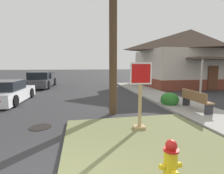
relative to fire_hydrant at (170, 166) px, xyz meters
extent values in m
cube|color=olive|center=(0.33, 1.53, -0.44)|extent=(4.41, 4.73, 0.08)
cube|color=#9E9B93|center=(3.74, 6.40, -0.42)|extent=(2.20, 19.49, 0.12)
cylinder|color=yellow|center=(0.00, 0.00, -0.03)|extent=(0.22, 0.22, 0.58)
cylinder|color=red|center=(0.00, 0.00, 0.28)|extent=(0.25, 0.25, 0.03)
sphere|color=red|center=(0.00, 0.00, 0.35)|extent=(0.19, 0.19, 0.19)
cube|color=red|center=(0.00, 0.00, 0.42)|extent=(0.04, 0.04, 0.04)
cylinder|color=yellow|center=(-0.15, 0.00, 0.00)|extent=(0.08, 0.09, 0.09)
cylinder|color=yellow|center=(0.15, 0.00, 0.00)|extent=(0.08, 0.09, 0.09)
cube|color=tan|center=(0.45, 2.66, 0.63)|extent=(0.10, 0.10, 2.06)
cube|color=tan|center=(0.45, 2.66, -0.36)|extent=(0.39, 0.32, 0.08)
cube|color=white|center=(0.44, 2.61, 1.38)|extent=(0.68, 0.09, 0.68)
cube|color=red|center=(0.44, 2.60, 1.38)|extent=(0.58, 0.08, 0.58)
cylinder|color=black|center=(-2.77, 3.58, -0.47)|extent=(0.70, 0.70, 0.02)
cube|color=silver|center=(-5.47, 8.16, -0.07)|extent=(2.03, 4.18, 0.64)
cube|color=black|center=(-5.48, 7.95, 0.49)|extent=(1.66, 1.96, 0.56)
cylinder|color=black|center=(-6.28, 9.47, -0.17)|extent=(0.25, 0.63, 0.62)
cylinder|color=black|center=(-4.55, 9.38, -0.17)|extent=(0.25, 0.63, 0.62)
cylinder|color=black|center=(-4.67, 6.85, -0.17)|extent=(0.25, 0.63, 0.62)
sphere|color=white|center=(-5.93, 10.18, -0.01)|extent=(0.14, 0.14, 0.14)
sphere|color=white|center=(-4.83, 10.13, -0.01)|extent=(0.14, 0.14, 0.14)
sphere|color=red|center=(-5.02, 6.12, -0.01)|extent=(0.12, 0.12, 0.12)
cube|color=#38383D|center=(-5.01, 14.87, 0.02)|extent=(2.20, 5.14, 0.68)
cube|color=black|center=(-5.04, 14.16, 0.66)|extent=(1.80, 1.39, 0.68)
cube|color=#38383D|center=(-4.03, 15.71, 0.58)|extent=(0.19, 2.13, 0.44)
cube|color=#38383D|center=(-5.92, 15.79, 0.58)|extent=(0.19, 2.13, 0.44)
cube|color=#38383D|center=(-4.91, 17.35, 0.58)|extent=(1.79, 0.18, 0.44)
cylinder|color=black|center=(-4.14, 13.31, -0.10)|extent=(0.29, 0.77, 0.76)
cylinder|color=black|center=(-6.01, 13.39, -0.10)|extent=(0.29, 0.77, 0.76)
cylinder|color=black|center=(-4.02, 16.35, -0.10)|extent=(0.29, 0.77, 0.76)
cylinder|color=black|center=(-5.88, 16.43, -0.10)|extent=(0.29, 0.77, 0.76)
cube|color=brown|center=(3.74, 4.25, 0.08)|extent=(0.46, 1.72, 0.06)
cube|color=brown|center=(3.56, 4.26, 0.30)|extent=(0.11, 1.71, 0.38)
cube|color=#2D2D33|center=(3.71, 3.48, -0.15)|extent=(0.36, 0.07, 0.41)
cube|color=#2D2D33|center=(3.76, 5.03, -0.15)|extent=(0.36, 0.07, 0.41)
cylinder|color=#4C3823|center=(-0.01, 4.71, 3.97)|extent=(0.33, 0.33, 8.89)
cube|color=brown|center=(9.60, 13.24, -0.03)|extent=(9.43, 6.55, 0.90)
cube|color=beige|center=(9.60, 13.24, 1.73)|extent=(9.24, 6.42, 2.62)
pyramid|color=brown|center=(9.60, 13.24, 4.10)|extent=(9.90, 6.88, 2.12)
cube|color=brown|center=(9.60, 9.26, 2.16)|extent=(5.18, 1.40, 0.16)
cylinder|color=beige|center=(7.47, 8.71, 0.84)|extent=(0.16, 0.16, 2.64)
cube|color=brown|center=(9.60, 9.94, 0.57)|extent=(0.90, 0.06, 2.00)
ellipsoid|color=#2C7529|center=(3.12, 5.49, -0.12)|extent=(0.91, 0.91, 0.71)
camera|label=1|loc=(-1.43, -2.34, 1.64)|focal=27.19mm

